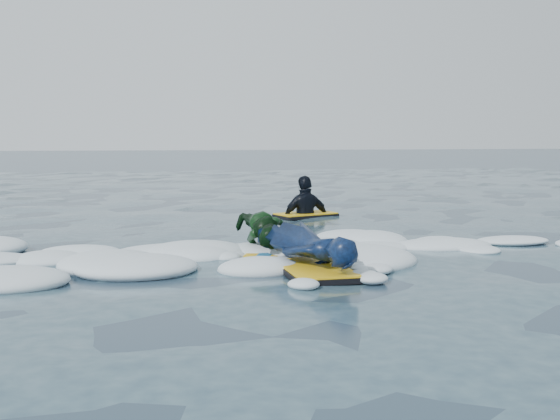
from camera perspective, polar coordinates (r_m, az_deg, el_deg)
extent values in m
plane|color=#192D3E|center=(6.96, -3.31, -5.70)|extent=(120.00, 120.00, 0.00)
cube|color=black|center=(7.20, 2.83, -4.98)|extent=(0.72, 1.22, 0.06)
cube|color=yellow|center=(7.19, 2.83, -4.67)|extent=(0.70, 1.20, 0.02)
imported|color=#0B2152|center=(7.40, 2.41, -2.92)|extent=(1.06, 1.88, 0.42)
cube|color=black|center=(8.26, -0.92, -3.59)|extent=(0.72, 0.96, 0.04)
cube|color=yellow|center=(8.26, -0.92, -3.39)|extent=(0.70, 0.94, 0.02)
cube|color=#176CB0|center=(8.26, -0.92, -3.32)|extent=(0.41, 0.82, 0.01)
imported|color=#0E340F|center=(8.42, -1.14, -1.75)|extent=(0.65, 1.30, 0.49)
cube|color=black|center=(12.15, 2.11, -0.45)|extent=(1.19, 0.92, 0.05)
cube|color=yellow|center=(12.14, 2.11, -0.28)|extent=(1.16, 0.90, 0.02)
imported|color=black|center=(12.16, 2.10, -0.90)|extent=(0.98, 0.56, 1.58)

